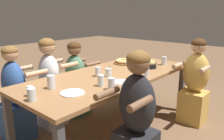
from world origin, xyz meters
TOP-DOWN VIEW (x-y plane):
  - ground_plane at (0.00, 0.00)m, footprint 18.00×18.00m
  - dining_table at (0.00, 0.00)m, footprint 2.41×1.02m
  - pizza_board_main at (0.57, 0.24)m, footprint 0.34×0.34m
  - skillet_bowl at (0.58, -0.19)m, footprint 0.29×0.20m
  - empty_plate_a at (-0.78, -0.17)m, footprint 0.24×0.24m
  - empty_plate_b at (-0.21, -0.30)m, footprint 0.20×0.20m
  - cocktail_glass_blue at (-0.12, -0.04)m, footprint 0.08×0.08m
  - drinking_glass_a at (0.84, 0.28)m, footprint 0.08×0.08m
  - drinking_glass_b at (-0.46, -0.39)m, footprint 0.07×0.07m
  - drinking_glass_c at (-0.44, -0.23)m, footprint 0.07×0.07m
  - drinking_glass_d at (-0.83, 0.10)m, footprint 0.08×0.08m
  - drinking_glass_e at (0.17, -0.40)m, footprint 0.06×0.06m
  - drinking_glass_f at (-1.08, 0.06)m, footprint 0.06×0.06m
  - drinking_glass_g at (0.87, -0.26)m, footprint 0.08×0.08m
  - drinking_glass_h at (-1.13, -0.05)m, footprint 0.07×0.07m
  - drinking_glass_i at (-0.20, 0.05)m, footprint 0.07×0.07m
  - diner_far_center at (0.00, 0.73)m, footprint 0.51×0.40m
  - diner_near_right at (0.91, -0.73)m, footprint 0.51×0.40m
  - diner_far_left at (-0.92, 0.73)m, footprint 0.51×0.40m
  - diner_far_midleft at (-0.44, 0.73)m, footprint 0.51×0.40m
  - diner_near_midleft at (-0.50, -0.73)m, footprint 0.51×0.40m

SIDE VIEW (x-z plane):
  - ground_plane at x=0.00m, z-range 0.00..0.00m
  - diner_far_center at x=0.00m, z-range -0.04..1.08m
  - diner_far_left at x=-0.92m, z-range -0.06..1.11m
  - diner_near_right at x=0.91m, z-range -0.05..1.15m
  - diner_far_midleft at x=-0.44m, z-range -0.04..1.17m
  - diner_near_midleft at x=-0.50m, z-range -0.04..1.18m
  - dining_table at x=0.00m, z-range 0.32..1.09m
  - empty_plate_a at x=-0.78m, z-range 0.77..0.79m
  - empty_plate_b at x=-0.21m, z-range 0.77..0.79m
  - pizza_board_main at x=0.57m, z-range 0.77..0.84m
  - drinking_glass_f at x=-1.08m, z-range 0.77..0.87m
  - cocktail_glass_blue at x=-0.12m, z-range 0.76..0.88m
  - drinking_glass_a at x=0.84m, z-range 0.77..0.88m
  - drinking_glass_i at x=-0.20m, z-range 0.77..0.88m
  - drinking_glass_h at x=-1.13m, z-range 0.77..0.89m
  - drinking_glass_b at x=-0.46m, z-range 0.77..0.89m
  - drinking_glass_c at x=-0.44m, z-range 0.77..0.89m
  - skillet_bowl at x=0.58m, z-range 0.77..0.89m
  - drinking_glass_g at x=0.87m, z-range 0.77..0.89m
  - drinking_glass_d at x=-0.83m, z-range 0.76..0.90m
  - drinking_glass_e at x=0.17m, z-range 0.77..0.91m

